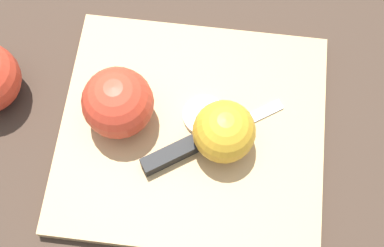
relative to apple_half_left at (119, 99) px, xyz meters
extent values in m
plane|color=#38281E|center=(0.09, 0.00, -0.06)|extent=(4.00, 4.00, 0.00)
cube|color=tan|center=(0.09, 0.00, -0.05)|extent=(0.34, 0.31, 0.02)
sphere|color=red|center=(0.00, 0.00, 0.00)|extent=(0.08, 0.08, 0.08)
cylinder|color=#EFE5C6|center=(0.00, -0.01, 0.00)|extent=(0.08, 0.02, 0.08)
sphere|color=gold|center=(0.13, -0.01, -0.01)|extent=(0.07, 0.07, 0.07)
cylinder|color=#EFE5C6|center=(0.12, -0.02, -0.01)|extent=(0.05, 0.06, 0.07)
cube|color=silver|center=(0.15, 0.02, -0.04)|extent=(0.09, 0.08, 0.00)
cube|color=black|center=(0.07, -0.04, -0.03)|extent=(0.07, 0.06, 0.02)
cylinder|color=#EFE5C6|center=(0.10, 0.02, -0.04)|extent=(0.05, 0.05, 0.01)
camera|label=1|loc=(0.13, -0.23, 0.56)|focal=50.00mm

